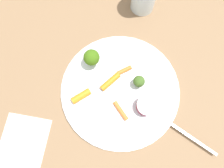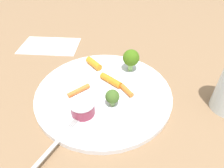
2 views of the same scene
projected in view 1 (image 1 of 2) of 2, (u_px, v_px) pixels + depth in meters
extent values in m
plane|color=#866648|center=(120.00, 91.00, 0.53)|extent=(2.40, 2.40, 0.00)
cylinder|color=white|center=(120.00, 90.00, 0.53)|extent=(0.30, 0.30, 0.01)
cylinder|color=maroon|center=(146.00, 106.00, 0.50)|extent=(0.05, 0.05, 0.03)
cylinder|color=silver|center=(147.00, 105.00, 0.48)|extent=(0.05, 0.05, 0.00)
cylinder|color=#86AA63|center=(138.00, 83.00, 0.52)|extent=(0.01, 0.01, 0.01)
sphere|color=#416325|center=(139.00, 81.00, 0.50)|extent=(0.03, 0.03, 0.03)
cylinder|color=#89BE66|center=(92.00, 61.00, 0.53)|extent=(0.01, 0.01, 0.02)
sphere|color=#406C16|center=(92.00, 57.00, 0.50)|extent=(0.04, 0.04, 0.04)
cylinder|color=orange|center=(124.00, 70.00, 0.53)|extent=(0.02, 0.04, 0.01)
cylinder|color=orange|center=(110.00, 82.00, 0.52)|extent=(0.04, 0.05, 0.01)
cylinder|color=orange|center=(81.00, 96.00, 0.51)|extent=(0.04, 0.05, 0.02)
cylinder|color=orange|center=(121.00, 111.00, 0.50)|extent=(0.05, 0.03, 0.01)
cube|color=beige|center=(188.00, 135.00, 0.49)|extent=(0.11, 0.12, 0.00)
cube|color=beige|center=(154.00, 115.00, 0.50)|extent=(0.02, 0.02, 0.00)
cube|color=beige|center=(155.00, 114.00, 0.50)|extent=(0.02, 0.02, 0.00)
cube|color=beige|center=(156.00, 113.00, 0.50)|extent=(0.02, 0.02, 0.00)
cube|color=beige|center=(157.00, 112.00, 0.50)|extent=(0.02, 0.02, 0.00)
cube|color=silver|center=(20.00, 153.00, 0.49)|extent=(0.20, 0.16, 0.00)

